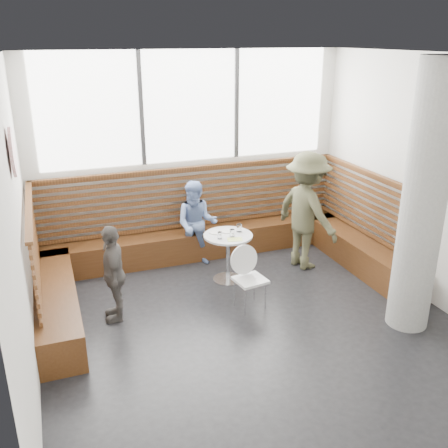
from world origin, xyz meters
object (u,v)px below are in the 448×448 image
object	(u,v)px
concrete_column	(424,202)
child_left	(114,273)
cafe_table	(228,248)
cafe_chair	(248,273)
child_back	(197,224)
adult_man	(307,211)

from	to	relation	value
concrete_column	child_left	world-z (taller)	concrete_column
cafe_table	child_left	bearing A→B (deg)	-164.42
cafe_chair	concrete_column	bearing A→B (deg)	-41.42
child_back	child_left	xyz separation A→B (m)	(-1.45, -1.18, -0.04)
cafe_chair	child_back	world-z (taller)	child_back
cafe_table	concrete_column	bearing A→B (deg)	-47.78
concrete_column	cafe_table	size ratio (longest dim) A/B	4.43
adult_man	child_back	world-z (taller)	adult_man
adult_man	child_back	size ratio (longest dim) A/B	1.35
cafe_table	child_left	xyz separation A→B (m)	(-1.70, -0.47, 0.11)
concrete_column	cafe_chair	distance (m)	2.30
child_left	child_back	bearing A→B (deg)	135.93
cafe_table	child_back	xyz separation A→B (m)	(-0.25, 0.71, 0.15)
cafe_chair	adult_man	world-z (taller)	adult_man
cafe_table	cafe_chair	bearing A→B (deg)	-90.84
cafe_table	cafe_chair	world-z (taller)	cafe_chair
cafe_chair	adult_man	xyz separation A→B (m)	(1.31, 0.84, 0.42)
concrete_column	adult_man	world-z (taller)	concrete_column
concrete_column	adult_man	bearing A→B (deg)	101.65
child_back	cafe_table	bearing A→B (deg)	-49.51
cafe_table	cafe_chair	xyz separation A→B (m)	(-0.01, -0.78, -0.03)
cafe_table	cafe_chair	size ratio (longest dim) A/B	0.87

